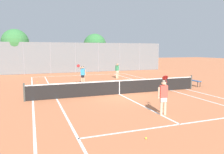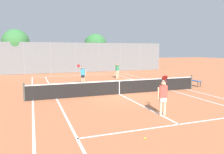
# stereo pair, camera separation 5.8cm
# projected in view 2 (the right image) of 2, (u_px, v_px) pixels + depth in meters

# --- Properties ---
(ground_plane) EXTENTS (120.00, 120.00, 0.00)m
(ground_plane) POSITION_uv_depth(u_px,v_px,m) (119.00, 94.00, 14.72)
(ground_plane) COLOR #C67047
(court_line_markings) EXTENTS (11.10, 23.90, 0.01)m
(court_line_markings) POSITION_uv_depth(u_px,v_px,m) (119.00, 94.00, 14.72)
(court_line_markings) COLOR white
(court_line_markings) RESTS_ON ground
(tennis_net) EXTENTS (12.00, 0.10, 1.07)m
(tennis_net) POSITION_uv_depth(u_px,v_px,m) (119.00, 87.00, 14.66)
(tennis_net) COLOR #474C47
(tennis_net) RESTS_ON ground
(player_near_side) EXTENTS (0.78, 0.71, 1.77)m
(player_near_side) POSITION_uv_depth(u_px,v_px,m) (163.00, 95.00, 9.93)
(player_near_side) COLOR beige
(player_near_side) RESTS_ON ground
(player_far_left) EXTENTS (0.86, 0.68, 1.77)m
(player_far_left) POSITION_uv_depth(u_px,v_px,m) (83.00, 74.00, 18.80)
(player_far_left) COLOR #D8A884
(player_far_left) RESTS_ON ground
(player_far_right) EXTENTS (0.44, 0.55, 1.60)m
(player_far_right) POSITION_uv_depth(u_px,v_px,m) (117.00, 70.00, 22.91)
(player_far_right) COLOR beige
(player_far_right) RESTS_ON ground
(loose_tennis_ball_0) EXTENTS (0.07, 0.07, 0.07)m
(loose_tennis_ball_0) POSITION_uv_depth(u_px,v_px,m) (145.00, 138.00, 7.30)
(loose_tennis_ball_0) COLOR #D1DB33
(loose_tennis_ball_0) RESTS_ON ground
(loose_tennis_ball_2) EXTENTS (0.07, 0.07, 0.07)m
(loose_tennis_ball_2) POSITION_uv_depth(u_px,v_px,m) (130.00, 86.00, 17.90)
(loose_tennis_ball_2) COLOR #D1DB33
(loose_tennis_ball_2) RESTS_ON ground
(loose_tennis_ball_3) EXTENTS (0.07, 0.07, 0.07)m
(loose_tennis_ball_3) POSITION_uv_depth(u_px,v_px,m) (78.00, 82.00, 19.91)
(loose_tennis_ball_3) COLOR #D1DB33
(loose_tennis_ball_3) RESTS_ON ground
(loose_tennis_ball_4) EXTENTS (0.07, 0.07, 0.07)m
(loose_tennis_ball_4) POSITION_uv_depth(u_px,v_px,m) (37.00, 82.00, 20.32)
(loose_tennis_ball_4) COLOR #D1DB33
(loose_tennis_ball_4) RESTS_ON ground
(loose_tennis_ball_5) EXTENTS (0.07, 0.07, 0.07)m
(loose_tennis_ball_5) POSITION_uv_depth(u_px,v_px,m) (120.00, 75.00, 25.59)
(loose_tennis_ball_5) COLOR #D1DB33
(loose_tennis_ball_5) RESTS_ON ground
(courtside_bench) EXTENTS (0.36, 1.50, 0.47)m
(courtside_bench) POSITION_uv_depth(u_px,v_px,m) (194.00, 81.00, 18.15)
(courtside_bench) COLOR #33598C
(courtside_bench) RESTS_ON ground
(back_fence) EXTENTS (25.40, 0.08, 3.96)m
(back_fence) POSITION_uv_depth(u_px,v_px,m) (76.00, 58.00, 28.75)
(back_fence) COLOR gray
(back_fence) RESTS_ON ground
(tree_behind_left) EXTENTS (3.35, 3.35, 5.59)m
(tree_behind_left) POSITION_uv_depth(u_px,v_px,m) (16.00, 43.00, 27.54)
(tree_behind_left) COLOR brown
(tree_behind_left) RESTS_ON ground
(tree_behind_right) EXTENTS (3.44, 3.44, 5.40)m
(tree_behind_right) POSITION_uv_depth(u_px,v_px,m) (95.00, 46.00, 32.90)
(tree_behind_right) COLOR brown
(tree_behind_right) RESTS_ON ground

